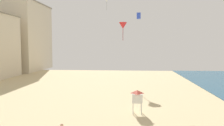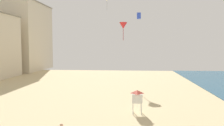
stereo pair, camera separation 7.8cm
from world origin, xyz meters
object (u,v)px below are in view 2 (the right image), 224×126
Objects in this scene: kite_blue_box at (139,16)px; kite_white_delta at (107,0)px; lifeguard_stand at (137,97)px; kite_red_delta at (123,26)px.

kite_blue_box is 8.91m from kite_white_delta.
kite_white_delta reaches higher than kite_blue_box.
kite_white_delta is (-5.89, 5.45, 3.86)m from kite_blue_box.
kite_blue_box is at bearing -42.75° from kite_white_delta.
kite_blue_box reaches higher than lifeguard_stand.
lifeguard_stand is at bearing -74.57° from kite_white_delta.
kite_red_delta reaches higher than lifeguard_stand.
kite_blue_box is 8.15m from kite_red_delta.
lifeguard_stand is 2.56× the size of kite_blue_box.
kite_red_delta is at bearing 34.90° from kite_white_delta.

